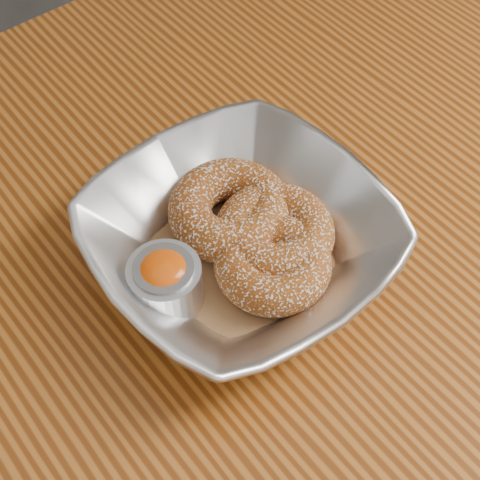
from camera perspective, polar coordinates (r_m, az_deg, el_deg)
table at (r=0.72m, az=6.32°, el=-2.65°), size 1.20×0.80×0.75m
serving_bowl at (r=0.58m, az=0.00°, el=-0.08°), size 0.23×0.23×0.06m
parchment at (r=0.60m, az=0.00°, el=-1.19°), size 0.19×0.19×0.00m
donut_back at (r=0.60m, az=-0.78°, el=2.36°), size 0.12×0.12×0.04m
donut_front at (r=0.57m, az=2.57°, el=-1.87°), size 0.10×0.10×0.03m
donut_extra at (r=0.59m, az=2.67°, el=0.56°), size 0.12×0.12×0.03m
ramekin at (r=0.56m, az=-5.82°, el=-3.28°), size 0.06×0.06×0.05m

